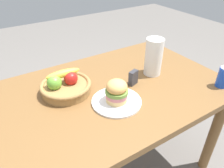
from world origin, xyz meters
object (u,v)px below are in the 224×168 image
object	(u,v)px
fruit_basket	(65,85)
napkin_holder	(133,78)
soda_can	(223,77)
paper_towel_roll	(154,57)
plate	(117,101)
sandwich	(117,91)

from	to	relation	value
fruit_basket	napkin_holder	world-z (taller)	fruit_basket
soda_can	napkin_holder	bearing A→B (deg)	145.31
paper_towel_roll	napkin_holder	distance (m)	0.20
soda_can	plate	bearing A→B (deg)	161.97
fruit_basket	napkin_holder	xyz separation A→B (m)	(0.38, -0.14, 0.00)
paper_towel_roll	napkin_holder	size ratio (longest dim) A/B	2.67
soda_can	paper_towel_roll	size ratio (longest dim) A/B	0.53
fruit_basket	napkin_holder	size ratio (longest dim) A/B	3.22
paper_towel_roll	plate	bearing A→B (deg)	-159.75
fruit_basket	paper_towel_roll	world-z (taller)	paper_towel_roll
plate	soda_can	xyz separation A→B (m)	(0.62, -0.20, 0.06)
sandwich	soda_can	bearing A→B (deg)	-18.03
plate	napkin_holder	xyz separation A→B (m)	(0.18, 0.10, 0.04)
soda_can	napkin_holder	xyz separation A→B (m)	(-0.43, 0.30, -0.02)
sandwich	paper_towel_roll	size ratio (longest dim) A/B	0.53
sandwich	soda_can	xyz separation A→B (m)	(0.62, -0.20, -0.01)
soda_can	napkin_holder	size ratio (longest dim) A/B	1.40
soda_can	napkin_holder	distance (m)	0.53
soda_can	paper_towel_roll	world-z (taller)	paper_towel_roll
fruit_basket	paper_towel_roll	distance (m)	0.58
plate	fruit_basket	distance (m)	0.31
soda_can	fruit_basket	size ratio (longest dim) A/B	0.43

